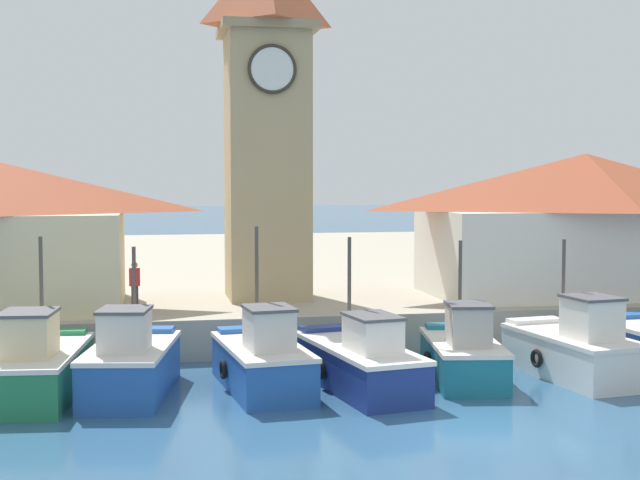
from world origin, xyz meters
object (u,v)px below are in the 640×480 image
fishing_boat_left_outer (131,364)px  warehouse_right (585,222)px  fishing_boat_mid_left (359,362)px  fishing_boat_center (463,353)px  fishing_boat_mid_right (575,349)px  clock_tower (267,111)px  dock_worker_near_tower (135,286)px  fishing_boat_far_left (37,367)px  fishing_boat_left_inner (263,360)px

fishing_boat_left_outer → warehouse_right: 18.10m
fishing_boat_mid_left → fishing_boat_center: 3.08m
fishing_boat_mid_left → fishing_boat_mid_right: bearing=1.6°
fishing_boat_left_outer → clock_tower: 11.94m
dock_worker_near_tower → fishing_boat_far_left: bearing=-112.9°
fishing_boat_left_outer → clock_tower: clock_tower is taller
clock_tower → warehouse_right: (11.63, -1.05, -3.99)m
fishing_boat_left_inner → fishing_boat_center: fishing_boat_left_inner is taller
dock_worker_near_tower → warehouse_right: bearing=5.4°
fishing_boat_center → fishing_boat_mid_right: (3.16, -0.31, 0.06)m
clock_tower → fishing_boat_left_outer: bearing=-118.7°
fishing_boat_left_inner → clock_tower: 11.14m
fishing_boat_mid_right → clock_tower: clock_tower is taller
fishing_boat_center → clock_tower: (-4.33, 8.38, 7.16)m
fishing_boat_left_inner → dock_worker_near_tower: (-3.36, 5.87, 1.33)m
fishing_boat_left_outer → fishing_boat_mid_right: (12.10, -0.26, -0.01)m
fishing_boat_left_outer → clock_tower: bearing=61.3°
fishing_boat_left_inner → clock_tower: size_ratio=0.34×
fishing_boat_far_left → fishing_boat_left_outer: (2.33, -0.25, 0.03)m
fishing_boat_left_outer → fishing_boat_left_inner: fishing_boat_left_inner is taller
clock_tower → warehouse_right: 12.34m
fishing_boat_far_left → clock_tower: size_ratio=0.37×
fishing_boat_mid_right → dock_worker_near_tower: size_ratio=2.97×
fishing_boat_far_left → fishing_boat_left_inner: fishing_boat_left_inner is taller
warehouse_right → fishing_boat_mid_left: bearing=-142.9°
fishing_boat_far_left → dock_worker_near_tower: (2.35, 5.58, 1.32)m
fishing_boat_center → warehouse_right: size_ratio=0.38×
fishing_boat_left_inner → fishing_boat_far_left: bearing=177.0°
fishing_boat_far_left → fishing_boat_left_outer: 2.35m
fishing_boat_left_outer → dock_worker_near_tower: size_ratio=2.88×
fishing_boat_mid_left → fishing_boat_left_outer: bearing=175.7°
clock_tower → dock_worker_near_tower: bearing=-150.5°
fishing_boat_left_outer → fishing_boat_mid_left: size_ratio=0.86×
warehouse_right → fishing_boat_center: bearing=-134.9°
fishing_boat_mid_right → fishing_boat_center: bearing=174.4°
fishing_boat_left_outer → fishing_boat_mid_left: 5.92m
fishing_boat_mid_left → dock_worker_near_tower: bearing=133.2°
fishing_boat_far_left → fishing_boat_center: (11.27, -0.20, -0.05)m
fishing_boat_mid_left → warehouse_right: bearing=37.1°
dock_worker_near_tower → fishing_boat_mid_left: bearing=-46.8°
fishing_boat_left_inner → fishing_boat_left_outer: bearing=179.1°
fishing_boat_far_left → clock_tower: bearing=49.7°
fishing_boat_mid_left → fishing_boat_mid_right: size_ratio=1.13×
fishing_boat_mid_right → clock_tower: bearing=130.8°
warehouse_right → dock_worker_near_tower: bearing=-174.6°
fishing_boat_left_inner → clock_tower: bearing=81.7°
fishing_boat_center → dock_worker_near_tower: size_ratio=2.79×
fishing_boat_far_left → clock_tower: (6.95, 8.18, 7.12)m
fishing_boat_mid_left → fishing_boat_far_left: bearing=175.2°
fishing_boat_center → warehouse_right: bearing=45.1°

